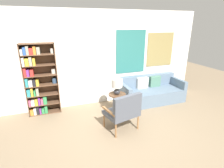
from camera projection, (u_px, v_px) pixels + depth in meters
The scene contains 7 objects.
ground_plane at pixel (126, 139), 3.70m from camera, with size 14.00×14.00×0.00m, color #847056.
wall_back at pixel (101, 59), 5.08m from camera, with size 6.40×0.08×2.70m.
bookshelf at pixel (38, 81), 4.50m from camera, with size 0.82×0.30×1.88m.
armchair at pixel (124, 110), 3.85m from camera, with size 0.81×0.72×0.90m.
couch at pixel (150, 92), 5.48m from camera, with size 1.96×0.88×0.77m.
side_table at pixel (117, 97), 4.63m from camera, with size 0.46×0.46×0.56m.
table_lamp at pixel (117, 85), 4.49m from camera, with size 0.29×0.29×0.42m.
Camera 1 is at (-1.32, -2.83, 2.32)m, focal length 28.00 mm.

